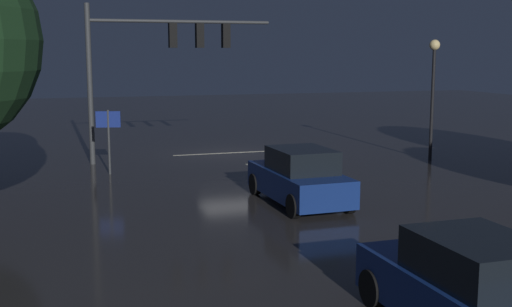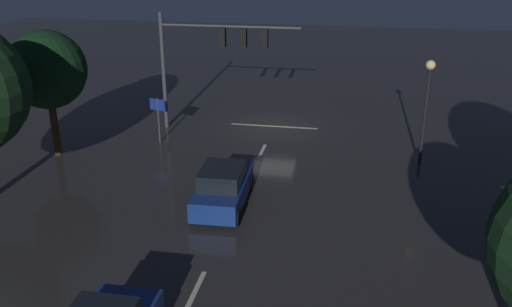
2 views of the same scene
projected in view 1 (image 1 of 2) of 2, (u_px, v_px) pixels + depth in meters
name	position (u px, v px, depth m)	size (l,w,h in m)	color
ground_plane	(229.00, 153.00, 29.26)	(80.00, 80.00, 0.00)	#2D2B2B
traffic_signal_assembly	(158.00, 50.00, 26.63)	(7.65, 0.47, 6.44)	#383A3D
lane_dash_far	(255.00, 168.00, 25.49)	(2.20, 0.16, 0.01)	beige
lane_dash_mid	(314.00, 201.00, 19.84)	(2.20, 0.16, 0.01)	beige
lane_dash_near	(419.00, 261.00, 14.18)	(2.20, 0.16, 0.01)	beige
stop_bar	(228.00, 153.00, 29.41)	(5.00, 0.16, 0.01)	beige
car_approaching	(300.00, 178.00, 19.43)	(2.02, 4.42, 1.70)	navy
car_distant	(471.00, 290.00, 10.23)	(1.94, 4.39, 1.70)	navy
street_lamp_left_kerb	(433.00, 76.00, 26.94)	(0.44, 0.44, 5.04)	black
route_sign	(108.00, 128.00, 24.02)	(0.89, 0.26, 2.41)	#383A3D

